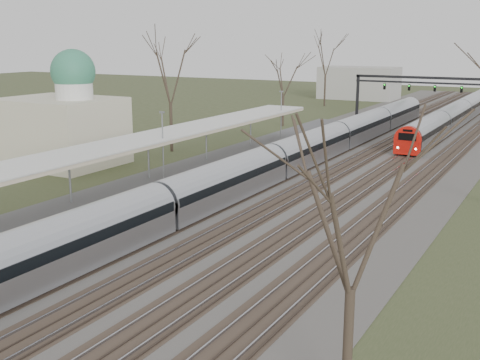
{
  "coord_description": "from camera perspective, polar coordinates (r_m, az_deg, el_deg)",
  "views": [
    {
      "loc": [
        18.13,
        -0.79,
        11.12
      ],
      "look_at": [
        -0.76,
        33.05,
        2.0
      ],
      "focal_mm": 45.0,
      "sensor_mm": 36.0,
      "label": 1
    }
  ],
  "objects": [
    {
      "name": "train_near",
      "position": [
        54.46,
        6.44,
        2.96
      ],
      "size": [
        2.62,
        75.21,
        3.05
      ],
      "color": "#A2A4AB",
      "rests_on": "ground"
    },
    {
      "name": "platform",
      "position": [
        48.15,
        -6.04,
        0.42
      ],
      "size": [
        3.5,
        69.0,
        1.0
      ],
      "primitive_type": "cube",
      "color": "#9E9B93",
      "rests_on": "ground"
    },
    {
      "name": "signal_gantry",
      "position": [
        87.84,
        17.58,
        8.57
      ],
      "size": [
        21.0,
        0.59,
        6.08
      ],
      "color": "black",
      "rests_on": "ground"
    },
    {
      "name": "track_bed",
      "position": [
        59.62,
        11.22,
        2.29
      ],
      "size": [
        24.0,
        160.0,
        0.22
      ],
      "color": "#474442",
      "rests_on": "ground"
    },
    {
      "name": "tree_west_far",
      "position": [
        60.21,
        -6.68,
        10.2
      ],
      "size": [
        5.5,
        5.5,
        11.33
      ],
      "color": "#2D231C",
      "rests_on": "ground"
    },
    {
      "name": "tree_east_near",
      "position": [
        17.22,
        10.77,
        -2.37
      ],
      "size": [
        4.5,
        4.5,
        9.27
      ],
      "color": "#2D231C",
      "rests_on": "ground"
    },
    {
      "name": "train_far",
      "position": [
        95.93,
        21.0,
        6.6
      ],
      "size": [
        2.62,
        75.21,
        3.05
      ],
      "color": "#A2A4AB",
      "rests_on": "ground"
    },
    {
      "name": "dome_building",
      "position": [
        56.1,
        -16.51,
        5.11
      ],
      "size": [
        10.0,
        8.0,
        10.3
      ],
      "color": "beige",
      "rests_on": "ground"
    },
    {
      "name": "canopy",
      "position": [
        43.95,
        -9.54,
        3.64
      ],
      "size": [
        4.1,
        50.0,
        3.11
      ],
      "color": "slate",
      "rests_on": "platform"
    }
  ]
}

